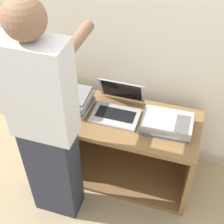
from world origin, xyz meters
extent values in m
plane|color=tan|center=(0.00, 0.00, 0.00)|extent=(12.00, 12.00, 0.00)
cube|color=silver|center=(0.00, 0.64, 1.20)|extent=(8.00, 0.05, 2.40)
cube|color=olive|center=(0.00, 0.27, 0.63)|extent=(1.28, 0.54, 0.04)
cube|color=olive|center=(0.00, 0.27, 0.02)|extent=(1.28, 0.54, 0.04)
cube|color=olive|center=(-0.62, 0.27, 0.32)|extent=(0.04, 0.54, 0.58)
cube|color=olive|center=(0.62, 0.27, 0.32)|extent=(0.04, 0.54, 0.58)
cube|color=olive|center=(0.00, 0.52, 0.32)|extent=(1.20, 0.04, 0.58)
cube|color=#B7B7BC|center=(0.00, 0.27, 0.66)|extent=(0.36, 0.24, 0.02)
cube|color=black|center=(0.00, 0.28, 0.67)|extent=(0.29, 0.13, 0.00)
cube|color=#B7B7BC|center=(0.00, 0.44, 0.78)|extent=(0.36, 0.10, 0.22)
cube|color=black|center=(0.00, 0.43, 0.78)|extent=(0.31, 0.09, 0.19)
cube|color=#B7B7BC|center=(-0.39, 0.28, 0.66)|extent=(0.36, 0.24, 0.02)
cube|color=#B7B7BC|center=(-0.38, 0.28, 0.68)|extent=(0.36, 0.24, 0.02)
cube|color=slate|center=(-0.38, 0.27, 0.70)|extent=(0.36, 0.25, 0.02)
cube|color=#B7B7BC|center=(-0.39, 0.27, 0.73)|extent=(0.36, 0.25, 0.02)
cube|color=gray|center=(-0.39, 0.26, 0.75)|extent=(0.36, 0.24, 0.02)
cube|color=#B7B7BC|center=(-0.38, 0.27, 0.77)|extent=(0.36, 0.25, 0.02)
cube|color=gray|center=(-0.39, 0.26, 0.79)|extent=(0.36, 0.25, 0.02)
cube|color=slate|center=(0.38, 0.27, 0.66)|extent=(0.37, 0.25, 0.02)
cube|color=#B7B7BC|center=(0.39, 0.27, 0.68)|extent=(0.36, 0.24, 0.02)
cube|color=#B7B7BC|center=(0.39, 0.28, 0.70)|extent=(0.36, 0.24, 0.02)
cube|color=#B7B7BC|center=(0.39, 0.27, 0.73)|extent=(0.36, 0.25, 0.02)
cube|color=#2D3342|center=(-0.32, -0.17, 0.41)|extent=(0.34, 0.20, 0.82)
cube|color=white|center=(-0.32, -0.17, 1.15)|extent=(0.40, 0.20, 0.65)
sphere|color=#8C664C|center=(-0.32, -0.17, 1.59)|extent=(0.22, 0.22, 0.22)
cylinder|color=#8C664C|center=(-0.48, 0.09, 1.38)|extent=(0.07, 0.32, 0.07)
cylinder|color=#8C664C|center=(-0.16, 0.09, 1.38)|extent=(0.07, 0.32, 0.07)
camera|label=1|loc=(0.49, -1.38, 2.24)|focal=50.00mm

